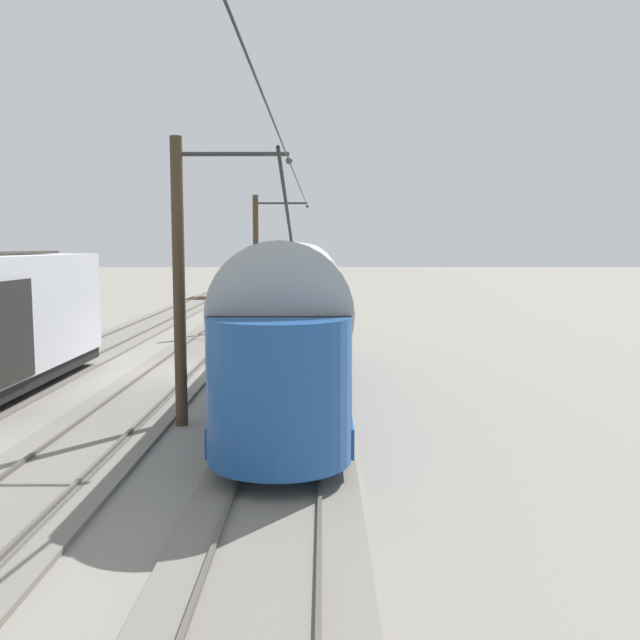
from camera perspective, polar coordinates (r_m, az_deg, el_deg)
ground_plane at (r=23.69m, az=-11.90°, el=-4.20°), size 220.00×220.00×0.00m
track_streetcar_siding at (r=23.48m, az=-1.64°, el=-4.03°), size 2.80×80.00×0.18m
track_adjacent_siding at (r=23.99m, az=-11.75°, el=-3.94°), size 2.80×80.00×0.18m
track_third_siding at (r=25.19m, az=-21.16°, el=-3.75°), size 2.80×80.00×0.18m
vintage_streetcar at (r=19.21m, az=-2.05°, el=0.32°), size 2.65×16.85×5.73m
catenary_pole_foreground at (r=34.58m, az=-5.16°, el=4.96°), size 2.77×0.28×6.67m
catenary_pole_mid_near at (r=16.27m, az=-11.28°, el=3.50°), size 2.77×0.28×6.67m
overhead_wire_run at (r=16.77m, az=-2.61°, el=12.70°), size 2.57×40.98×0.18m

